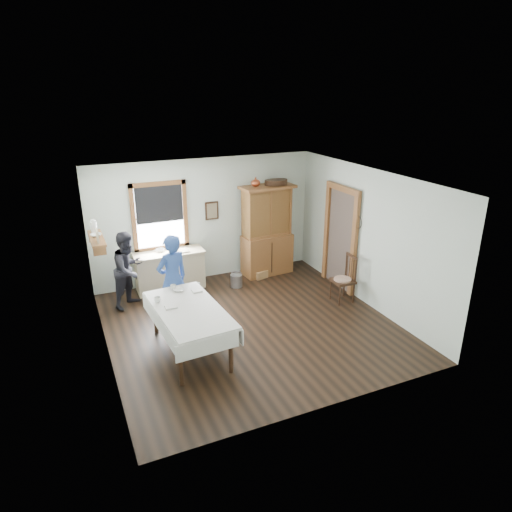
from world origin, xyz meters
The scene contains 20 objects.
room centered at (0.00, 0.00, 1.35)m, with size 5.01×5.01×2.70m.
window centered at (-1.00, 2.46, 1.63)m, with size 1.18×0.07×1.48m.
doorway centered at (2.46, 0.85, 1.16)m, with size 0.09×1.14×2.22m.
wall_shelf centered at (-2.37, 1.54, 1.57)m, with size 0.24×1.00×0.44m.
framed_picture centered at (0.15, 2.46, 1.55)m, with size 0.30×0.04×0.40m, color #351F12.
rug_beater centered at (2.45, 0.30, 1.72)m, with size 0.27×0.27×0.01m, color black.
work_counter centered at (-0.93, 2.18, 0.42)m, with size 1.47×0.56×0.84m, color tan.
china_hutch centered at (1.34, 2.14, 1.03)m, with size 1.21×0.58×2.07m, color brown.
dining_table centered at (-1.24, -0.37, 0.39)m, with size 1.02×1.94×0.78m, color silver.
spindle_chair centered at (2.11, 0.17, 0.49)m, with size 0.45×0.45×0.98m, color #351F12.
pail centered at (0.40, 1.70, 0.14)m, with size 0.26×0.26×0.28m, color gray.
wicker_basket centered at (1.08, 1.92, 0.09)m, with size 0.30×0.21×0.18m, color #A6744B.
woman_blue centered at (-1.22, 0.73, 0.78)m, with size 0.57×0.38×1.56m, color navy.
figure_dark centered at (-1.84, 1.73, 0.71)m, with size 0.69×0.54×1.42m, color black.
table_cup_a centered at (-1.64, 0.06, 0.82)m, with size 0.12×0.12×0.09m, color silver.
table_cup_b centered at (-1.28, 0.43, 0.82)m, with size 0.10×0.10×0.09m, color silver.
table_bowl centered at (-1.22, 0.34, 0.80)m, with size 0.21×0.21×0.05m, color silver.
counter_book centered at (-0.72, 2.10, 0.85)m, with size 0.17×0.22×0.02m, color #74664D.
counter_bowl centered at (-1.09, 2.29, 0.87)m, with size 0.19×0.19×0.06m, color silver.
shelf_bowl centered at (-2.37, 1.55, 1.60)m, with size 0.22×0.22×0.05m, color silver.
Camera 1 is at (-2.91, -6.79, 4.16)m, focal length 32.00 mm.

